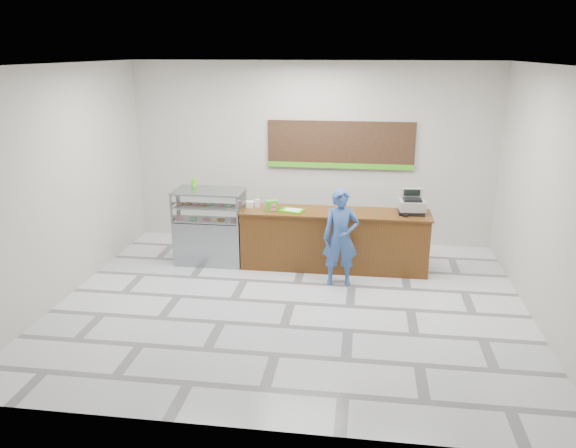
# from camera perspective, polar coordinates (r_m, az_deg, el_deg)

# --- Properties ---
(floor) EXTENTS (7.00, 7.00, 0.00)m
(floor) POSITION_cam_1_polar(r_m,az_deg,el_deg) (8.62, 0.32, -8.02)
(floor) COLOR silver
(floor) RESTS_ON ground
(back_wall) EXTENTS (7.00, 0.00, 7.00)m
(back_wall) POSITION_cam_1_polar(r_m,az_deg,el_deg) (10.95, 2.43, 7.10)
(back_wall) COLOR beige
(back_wall) RESTS_ON floor
(ceiling) EXTENTS (7.00, 7.00, 0.00)m
(ceiling) POSITION_cam_1_polar(r_m,az_deg,el_deg) (7.79, 0.36, 15.92)
(ceiling) COLOR silver
(ceiling) RESTS_ON back_wall
(sales_counter) EXTENTS (3.26, 0.76, 1.03)m
(sales_counter) POSITION_cam_1_polar(r_m,az_deg,el_deg) (9.81, 4.71, -1.60)
(sales_counter) COLOR #613311
(sales_counter) RESTS_ON floor
(display_case) EXTENTS (1.22, 0.72, 1.33)m
(display_case) POSITION_cam_1_polar(r_m,az_deg,el_deg) (10.12, -7.92, -0.17)
(display_case) COLOR gray
(display_case) RESTS_ON floor
(menu_board) EXTENTS (2.80, 0.06, 0.90)m
(menu_board) POSITION_cam_1_polar(r_m,az_deg,el_deg) (10.84, 5.34, 7.92)
(menu_board) COLOR black
(menu_board) RESTS_ON back_wall
(cash_register) EXTENTS (0.46, 0.48, 0.40)m
(cash_register) POSITION_cam_1_polar(r_m,az_deg,el_deg) (9.73, 12.44, 1.97)
(cash_register) COLOR black
(cash_register) RESTS_ON sales_counter
(card_terminal) EXTENTS (0.11, 0.18, 0.04)m
(card_terminal) POSITION_cam_1_polar(r_m,az_deg,el_deg) (9.57, 11.86, 0.94)
(card_terminal) COLOR black
(card_terminal) RESTS_ON sales_counter
(serving_tray) EXTENTS (0.45, 0.37, 0.02)m
(serving_tray) POSITION_cam_1_polar(r_m,az_deg,el_deg) (9.65, 0.39, 1.40)
(serving_tray) COLOR #2CBE00
(serving_tray) RESTS_ON sales_counter
(napkin_box) EXTENTS (0.14, 0.14, 0.11)m
(napkin_box) POSITION_cam_1_polar(r_m,az_deg,el_deg) (9.89, -3.90, 2.01)
(napkin_box) COLOR white
(napkin_box) RESTS_ON sales_counter
(straw_cup) EXTENTS (0.09, 0.09, 0.13)m
(straw_cup) POSITION_cam_1_polar(r_m,az_deg,el_deg) (9.90, -3.14, 2.12)
(straw_cup) COLOR silver
(straw_cup) RESTS_ON sales_counter
(promo_box) EXTENTS (0.23, 0.19, 0.18)m
(promo_box) POSITION_cam_1_polar(r_m,az_deg,el_deg) (9.66, -1.65, 1.89)
(promo_box) COLOR #4AB81F
(promo_box) RESTS_ON sales_counter
(donut_decal) EXTENTS (0.17, 0.17, 0.00)m
(donut_decal) POSITION_cam_1_polar(r_m,az_deg,el_deg) (9.44, 6.09, 0.86)
(donut_decal) COLOR pink
(donut_decal) RESTS_ON sales_counter
(green_cup_left) EXTENTS (0.09, 0.09, 0.14)m
(green_cup_left) POSITION_cam_1_polar(r_m,az_deg,el_deg) (10.23, -9.54, 4.16)
(green_cup_left) COLOR #4AB81F
(green_cup_left) RESTS_ON display_case
(green_cup_right) EXTENTS (0.10, 0.10, 0.15)m
(green_cup_right) POSITION_cam_1_polar(r_m,az_deg,el_deg) (10.24, -9.48, 4.19)
(green_cup_right) COLOR #4AB81F
(green_cup_right) RESTS_ON display_case
(customer) EXTENTS (0.61, 0.44, 1.59)m
(customer) POSITION_cam_1_polar(r_m,az_deg,el_deg) (9.07, 5.37, -1.38)
(customer) COLOR #30518F
(customer) RESTS_ON floor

